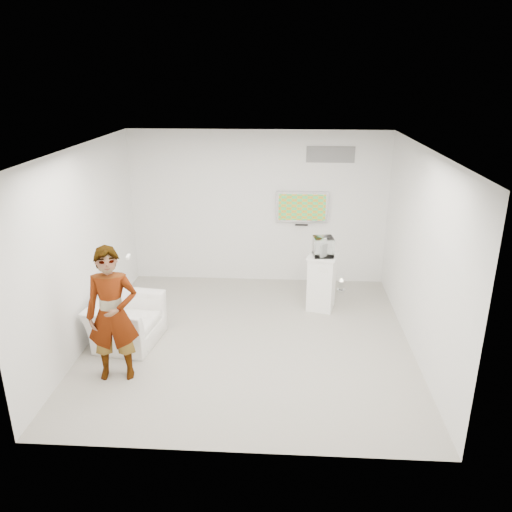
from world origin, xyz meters
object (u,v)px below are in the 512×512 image
at_px(pedestal, 321,282).
at_px(armchair, 126,322).
at_px(floor_uplight, 341,286).
at_px(tv, 302,207).
at_px(person, 113,314).

bearing_deg(pedestal, armchair, -155.91).
xyz_separation_m(armchair, floor_uplight, (3.54, 2.12, -0.23)).
bearing_deg(floor_uplight, armchair, -149.05).
bearing_deg(tv, person, -126.27).
xyz_separation_m(tv, floor_uplight, (0.78, -0.49, -1.43)).
bearing_deg(pedestal, person, -141.80).
xyz_separation_m(pedestal, floor_uplight, (0.44, 0.74, -0.38)).
bearing_deg(floor_uplight, pedestal, -120.90).
height_order(tv, armchair, tv).
distance_m(armchair, pedestal, 3.40).
height_order(tv, pedestal, tv).
bearing_deg(tv, floor_uplight, -31.88).
bearing_deg(floor_uplight, tv, 148.12).
relative_size(pedestal, floor_uplight, 4.03).
xyz_separation_m(tv, armchair, (-2.76, -2.61, -1.20)).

